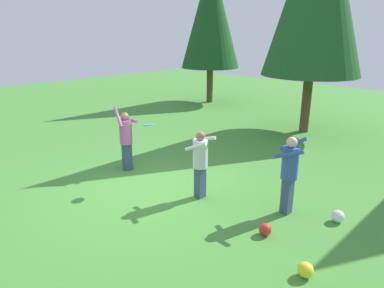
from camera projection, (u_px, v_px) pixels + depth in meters
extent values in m
plane|color=#478C38|center=(150.00, 186.00, 8.88)|extent=(40.00, 40.00, 0.00)
cube|color=#38476B|center=(127.00, 157.00, 9.78)|extent=(0.19, 0.22, 0.77)
cylinder|color=#A85693|center=(126.00, 132.00, 9.56)|extent=(0.34, 0.34, 0.67)
sphere|color=#8C6647|center=(125.00, 116.00, 9.42)|extent=(0.22, 0.22, 0.22)
cylinder|color=#A85693|center=(132.00, 120.00, 9.59)|extent=(0.58, 0.15, 0.12)
cylinder|color=#A85693|center=(118.00, 117.00, 9.30)|extent=(0.38, 0.13, 0.52)
cube|color=#38476B|center=(200.00, 182.00, 8.16)|extent=(0.19, 0.22, 0.75)
cylinder|color=silver|center=(200.00, 154.00, 7.94)|extent=(0.34, 0.34, 0.65)
sphere|color=#8C6647|center=(200.00, 136.00, 7.81)|extent=(0.21, 0.21, 0.21)
cylinder|color=silver|center=(196.00, 147.00, 7.71)|extent=(0.55, 0.19, 0.29)
cylinder|color=silver|center=(205.00, 139.00, 8.01)|extent=(0.56, 0.19, 0.21)
cube|color=#38476B|center=(287.00, 196.00, 7.44)|extent=(0.19, 0.22, 0.80)
cylinder|color=#334C9E|center=(290.00, 163.00, 7.21)|extent=(0.34, 0.34, 0.69)
sphere|color=beige|center=(292.00, 142.00, 7.07)|extent=(0.22, 0.22, 0.22)
cylinder|color=#334C9E|center=(289.00, 154.00, 6.96)|extent=(0.58, 0.25, 0.26)
cylinder|color=#334C9E|center=(293.00, 144.00, 7.27)|extent=(0.54, 0.24, 0.37)
cylinder|color=#2393D1|center=(149.00, 125.00, 8.53)|extent=(0.34, 0.34, 0.08)
sphere|color=yellow|center=(305.00, 270.00, 5.55)|extent=(0.26, 0.26, 0.26)
sphere|color=white|center=(338.00, 216.00, 7.16)|extent=(0.26, 0.26, 0.26)
sphere|color=red|center=(265.00, 229.00, 6.70)|extent=(0.24, 0.24, 0.24)
cylinder|color=brown|center=(210.00, 71.00, 18.80)|extent=(0.33, 0.33, 3.38)
cone|color=#19471E|center=(211.00, 14.00, 17.91)|extent=(3.04, 3.04, 5.40)
cylinder|color=brown|center=(308.00, 81.00, 13.05)|extent=(0.34, 0.34, 3.93)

